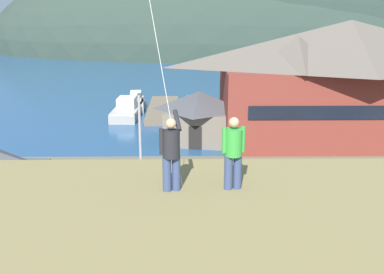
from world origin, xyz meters
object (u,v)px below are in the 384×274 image
at_px(person_companion, 233,151).
at_px(parked_car_mid_row_center, 194,254).
at_px(harbor_lodge, 347,79).
at_px(parked_car_front_row_silver, 82,260).
at_px(parked_car_mid_row_far, 351,193).
at_px(moored_boat_inner_slip, 136,103).
at_px(storage_shed_waterside, 200,116).
at_px(parked_car_mid_row_near, 130,205).
at_px(parking_light_pole, 140,136).
at_px(moored_boat_outer_mooring, 196,109).
at_px(person_kite_flyer, 171,152).
at_px(wharf_dock, 163,110).
at_px(moored_boat_wharfside, 128,109).

bearing_deg(person_companion, parked_car_mid_row_center, 95.05).
relative_size(harbor_lodge, parked_car_front_row_silver, 5.24).
bearing_deg(parked_car_front_row_silver, parked_car_mid_row_far, 27.49).
bearing_deg(moored_boat_inner_slip, person_companion, -81.10).
xyz_separation_m(storage_shed_waterside, parked_car_mid_row_center, (-0.86, -21.37, -1.30)).
bearing_deg(parked_car_mid_row_near, parked_car_front_row_silver, -103.64).
bearing_deg(moored_boat_inner_slip, harbor_lodge, -35.18).
distance_m(harbor_lodge, storage_shed_waterside, 13.05).
xyz_separation_m(harbor_lodge, person_companion, (-12.78, -29.70, 2.82)).
height_order(moored_boat_inner_slip, parking_light_pole, parking_light_pole).
bearing_deg(parked_car_mid_row_center, storage_shed_waterside, 87.70).
bearing_deg(parking_light_pole, person_companion, -77.72).
relative_size(harbor_lodge, moored_boat_outer_mooring, 2.74).
relative_size(parked_car_mid_row_center, person_companion, 2.45).
height_order(parked_car_front_row_silver, person_companion, person_companion).
relative_size(parked_car_mid_row_far, person_companion, 2.48).
height_order(moored_boat_inner_slip, person_kite_flyer, person_kite_flyer).
distance_m(wharf_dock, parked_car_mid_row_near, 27.92).
distance_m(moored_boat_wharfside, parking_light_pole, 22.27).
height_order(storage_shed_waterside, person_kite_flyer, person_kite_flyer).
relative_size(moored_boat_wharfside, parked_car_mid_row_near, 1.98).
xyz_separation_m(parking_light_pole, person_kite_flyer, (2.51, -18.24, 4.66)).
bearing_deg(parked_car_mid_row_far, person_companion, -119.39).
bearing_deg(parked_car_mid_row_far, parking_light_pole, 166.64).
relative_size(wharf_dock, person_kite_flyer, 6.81).
relative_size(parking_light_pole, person_kite_flyer, 3.37).
relative_size(parked_car_mid_row_center, person_kite_flyer, 2.29).
xyz_separation_m(parked_car_front_row_silver, person_kite_flyer, (4.17, -7.90, 7.35)).
height_order(wharf_dock, parked_car_front_row_silver, parked_car_front_row_silver).
bearing_deg(person_kite_flyer, moored_boat_wharfside, 98.37).
relative_size(wharf_dock, person_companion, 7.26).
height_order(moored_boat_inner_slip, person_companion, person_companion).
xyz_separation_m(parked_car_mid_row_center, parked_car_front_row_silver, (-4.88, -0.47, 0.00)).
xyz_separation_m(moored_boat_wharfside, parked_car_mid_row_center, (6.60, -31.66, 0.34)).
bearing_deg(wharf_dock, person_kite_flyer, -87.00).
bearing_deg(parking_light_pole, person_kite_flyer, -82.16).
xyz_separation_m(parking_light_pole, person_companion, (3.95, -18.15, 4.64)).
relative_size(parked_car_mid_row_near, parked_car_mid_row_far, 0.99).
distance_m(moored_boat_inner_slip, parked_car_mid_row_center, 35.74).
distance_m(wharf_dock, parked_car_mid_row_far, 29.03).
xyz_separation_m(parked_car_mid_row_center, person_kite_flyer, (-0.71, -8.37, 7.35)).
relative_size(person_kite_flyer, person_companion, 1.07).
height_order(moored_boat_wharfside, person_kite_flyer, person_kite_flyer).
bearing_deg(moored_boat_wharfside, harbor_lodge, -27.01).
distance_m(moored_boat_inner_slip, parked_car_front_row_silver, 35.72).
xyz_separation_m(parked_car_mid_row_far, parking_light_pole, (-12.51, 2.97, 2.69)).
bearing_deg(wharf_dock, harbor_lodge, -35.80).
bearing_deg(person_kite_flyer, person_companion, 3.39).
relative_size(moored_boat_outer_mooring, parked_car_mid_row_far, 1.90).
bearing_deg(parking_light_pole, storage_shed_waterside, 70.48).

